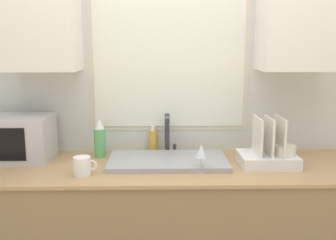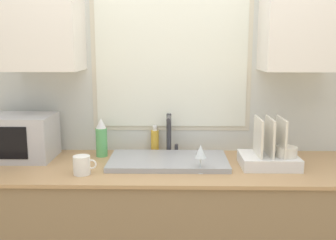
# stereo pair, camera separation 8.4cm
# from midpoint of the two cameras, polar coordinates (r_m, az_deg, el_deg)

# --- Properties ---
(countertop) EXTENTS (2.38, 0.71, 0.93)m
(countertop) POSITION_cam_midpoint_polar(r_m,az_deg,el_deg) (2.53, -0.65, -16.63)
(countertop) COLOR #8C7251
(countertop) RESTS_ON ground_plane
(wall_back) EXTENTS (6.00, 0.38, 2.60)m
(wall_back) POSITION_cam_midpoint_polar(r_m,az_deg,el_deg) (2.60, -0.76, 5.25)
(wall_back) COLOR silver
(wall_back) RESTS_ON ground_plane
(sink_basin) EXTENTS (0.71, 0.41, 0.03)m
(sink_basin) POSITION_cam_midpoint_polar(r_m,az_deg,el_deg) (2.39, -1.04, -5.94)
(sink_basin) COLOR #9EA0A5
(sink_basin) RESTS_ON countertop
(faucet) EXTENTS (0.08, 0.17, 0.26)m
(faucet) POSITION_cam_midpoint_polar(r_m,az_deg,el_deg) (2.56, -0.97, -1.58)
(faucet) COLOR #333338
(faucet) RESTS_ON countertop
(microwave) EXTENTS (0.42, 0.32, 0.28)m
(microwave) POSITION_cam_midpoint_polar(r_m,az_deg,el_deg) (2.61, -21.94, -2.48)
(microwave) COLOR #B2B2B7
(microwave) RESTS_ON countertop
(dish_rack) EXTENTS (0.33, 0.27, 0.29)m
(dish_rack) POSITION_cam_midpoint_polar(r_m,az_deg,el_deg) (2.39, 13.54, -4.83)
(dish_rack) COLOR white
(dish_rack) RESTS_ON countertop
(spray_bottle) EXTENTS (0.07, 0.07, 0.25)m
(spray_bottle) POSITION_cam_midpoint_polar(r_m,az_deg,el_deg) (2.54, -10.81, -2.69)
(spray_bottle) COLOR #59B266
(spray_bottle) RESTS_ON countertop
(soap_bottle) EXTENTS (0.05, 0.05, 0.18)m
(soap_bottle) POSITION_cam_midpoint_polar(r_m,az_deg,el_deg) (2.63, -3.11, -2.98)
(soap_bottle) COLOR gold
(soap_bottle) RESTS_ON countertop
(mug_near_sink) EXTENTS (0.13, 0.09, 0.10)m
(mug_near_sink) POSITION_cam_midpoint_polar(r_m,az_deg,el_deg) (2.22, -13.39, -6.53)
(mug_near_sink) COLOR white
(mug_near_sink) RESTS_ON countertop
(wine_glass) EXTENTS (0.07, 0.07, 0.16)m
(wine_glass) POSITION_cam_midpoint_polar(r_m,az_deg,el_deg) (2.20, 3.75, -4.67)
(wine_glass) COLOR silver
(wine_glass) RESTS_ON countertop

